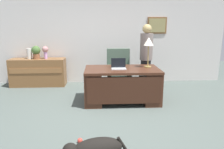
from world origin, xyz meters
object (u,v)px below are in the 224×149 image
object	(u,v)px
credenza	(38,72)
vase_empty	(29,54)
laptop	(119,66)
armchair	(119,72)
dog_lying	(94,149)
dog_toy_ball	(80,140)
potted_plant	(36,52)
person_standing	(146,57)
desk	(122,84)
vase_with_flowers	(45,51)
desk_lamp	(149,43)

from	to	relation	value
credenza	vase_empty	distance (m)	0.57
vase_empty	laptop	bearing A→B (deg)	-31.39
armchair	laptop	xyz separation A→B (m)	(-0.08, -0.86, 0.33)
dog_lying	dog_toy_ball	xyz separation A→B (m)	(-0.22, 0.43, -0.12)
potted_plant	credenza	bearing A→B (deg)	-4.67
dog_toy_ball	person_standing	bearing A→B (deg)	59.47
desk	potted_plant	size ratio (longest dim) A/B	4.55
person_standing	vase_empty	xyz separation A→B (m)	(-3.14, 0.66, 0.03)
desk	vase_empty	size ratio (longest dim) A/B	5.64
desk	vase_with_flowers	world-z (taller)	vase_with_flowers
desk_lamp	person_standing	bearing A→B (deg)	81.83
credenza	desk_lamp	xyz separation A→B (m)	(2.84, -1.32, 0.91)
credenza	vase_with_flowers	world-z (taller)	vase_with_flowers
desk	person_standing	bearing A→B (deg)	49.22
credenza	potted_plant	distance (m)	0.58
vase_with_flowers	dog_toy_ball	size ratio (longest dim) A/B	4.62
desk	potted_plant	xyz separation A→B (m)	(-2.26, 1.46, 0.56)
armchair	vase_empty	world-z (taller)	armchair
desk_lamp	dog_toy_ball	xyz separation A→B (m)	(-1.39, -1.86, -1.26)
armchair	dog_lying	bearing A→B (deg)	-100.60
credenza	person_standing	bearing A→B (deg)	-12.74
dog_lying	potted_plant	world-z (taller)	potted_plant
vase_with_flowers	person_standing	bearing A→B (deg)	-13.85
desk_lamp	dog_toy_ball	distance (m)	2.64
laptop	desk_lamp	bearing A→B (deg)	10.36
desk	dog_toy_ball	bearing A→B (deg)	-114.85
desk_lamp	vase_with_flowers	xyz separation A→B (m)	(-2.60, 1.32, -0.31)
dog_lying	vase_empty	distance (m)	4.15
vase_with_flowers	potted_plant	distance (m)	0.26
person_standing	laptop	bearing A→B (deg)	-134.56
credenza	dog_toy_ball	size ratio (longest dim) A/B	20.05
desk_lamp	vase_empty	bearing A→B (deg)	156.53
person_standing	vase_empty	distance (m)	3.21
credenza	laptop	distance (m)	2.63
armchair	vase_empty	bearing A→B (deg)	166.56
credenza	dog_lying	world-z (taller)	credenza
dog_lying	desk_lamp	world-z (taller)	desk_lamp
credenza	dog_toy_ball	world-z (taller)	credenza
armchair	desk	bearing A→B (deg)	-89.66
laptop	armchair	bearing A→B (deg)	84.96
armchair	dog_lying	xyz separation A→B (m)	(-0.57, -3.03, -0.33)
desk_lamp	laptop	bearing A→B (deg)	-169.64
desk	potted_plant	bearing A→B (deg)	147.09
credenza	desk_lamp	bearing A→B (deg)	-24.97
credenza	vase_empty	world-z (taller)	vase_empty
laptop	potted_plant	bearing A→B (deg)	146.43
person_standing	potted_plant	xyz separation A→B (m)	(-2.95, 0.66, 0.08)
potted_plant	dog_toy_ball	xyz separation A→B (m)	(1.46, -3.18, -0.93)
person_standing	vase_empty	world-z (taller)	person_standing
person_standing	dog_lying	distance (m)	3.29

